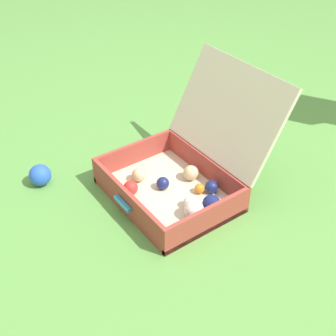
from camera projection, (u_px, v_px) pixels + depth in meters
ground_plane at (193, 202)px, 1.93m from camera, size 16.00×16.00×0.00m
open_suitcase at (186, 169)px, 1.93m from camera, size 0.56×0.66×0.52m
stray_ball_on_grass at (40, 175)px, 2.00m from camera, size 0.10×0.10×0.10m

